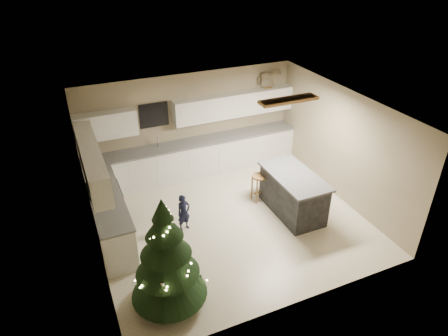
{
  "coord_description": "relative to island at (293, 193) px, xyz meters",
  "views": [
    {
      "loc": [
        -2.93,
        -6.33,
        5.35
      ],
      "look_at": [
        0.0,
        0.35,
        1.15
      ],
      "focal_mm": 32.0,
      "sensor_mm": 36.0,
      "label": 1
    }
  ],
  "objects": [
    {
      "name": "room_shell",
      "position": [
        -1.38,
        0.22,
        1.27
      ],
      "size": [
        5.52,
        5.02,
        2.61
      ],
      "color": "gray",
      "rests_on": "ground_plane"
    },
    {
      "name": "island",
      "position": [
        0.0,
        0.0,
        0.0
      ],
      "size": [
        0.9,
        1.7,
        0.95
      ],
      "color": "black",
      "rests_on": "ground_plane"
    },
    {
      "name": "toddler",
      "position": [
        -2.41,
        0.37,
        -0.07
      ],
      "size": [
        0.34,
        0.27,
        0.83
      ],
      "primitive_type": "imported",
      "rotation": [
        0.0,
        0.0,
        0.26
      ],
      "color": "black",
      "rests_on": "ground_plane"
    },
    {
      "name": "christmas_tree",
      "position": [
        -3.26,
        -1.38,
        0.38
      ],
      "size": [
        1.31,
        1.27,
        2.09
      ],
      "rotation": [
        0.0,
        0.0,
        0.18
      ],
      "color": "#3F2816",
      "rests_on": "ground_plane"
    },
    {
      "name": "rocking_horse",
      "position": [
        0.7,
        2.54,
        1.79
      ],
      "size": [
        0.64,
        0.45,
        0.51
      ],
      "rotation": [
        0.0,
        0.0,
        1.22
      ],
      "color": "olive",
      "rests_on": "cabinetry"
    },
    {
      "name": "bar_stool",
      "position": [
        -0.46,
        0.7,
        0.02
      ],
      "size": [
        0.35,
        0.35,
        0.66
      ],
      "rotation": [
        0.0,
        0.0,
        0.38
      ],
      "color": "olive",
      "rests_on": "ground_plane"
    },
    {
      "name": "ground_plane",
      "position": [
        -1.41,
        0.22,
        -0.48
      ],
      "size": [
        5.5,
        5.5,
        0.0
      ],
      "primitive_type": "plane",
      "color": "beige"
    },
    {
      "name": "cabinetry",
      "position": [
        -2.32,
        1.87,
        0.28
      ],
      "size": [
        5.5,
        3.2,
        2.0
      ],
      "color": "white",
      "rests_on": "ground_plane"
    }
  ]
}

